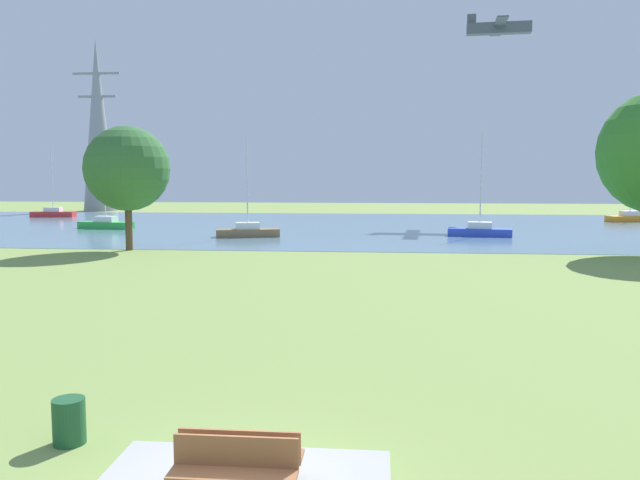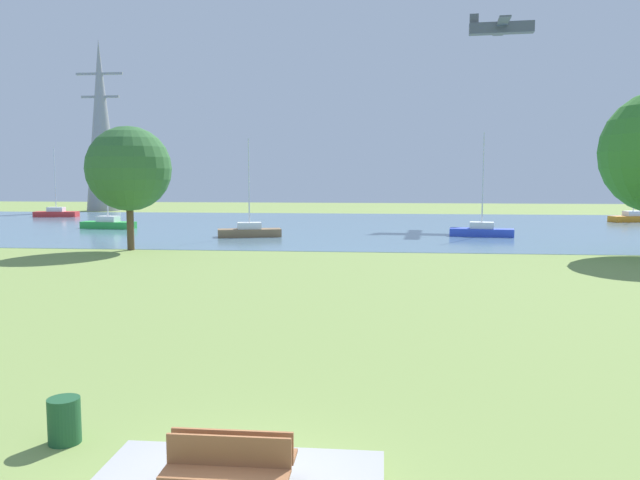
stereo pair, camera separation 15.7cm
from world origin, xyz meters
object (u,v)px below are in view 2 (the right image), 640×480
Objects in this scene: tree_east_near at (129,169)px; electricity_pylon at (101,126)px; sailboat_blue at (482,230)px; sailboat_orange at (633,218)px; litter_bin at (64,421)px; sailboat_green at (108,223)px; bench_facing_water at (235,459)px; sailboat_red at (56,213)px; bench_facing_inland at (226,477)px; sailboat_brown at (249,231)px; light_aircraft at (501,28)px.

tree_east_near is 0.34× the size of electricity_pylon.
sailboat_blue is 1.39× the size of sailboat_orange.
litter_bin is at bearing -69.83° from tree_east_near.
bench_facing_water is at bearing -63.82° from sailboat_green.
electricity_pylon is at bearing 91.69° from sailboat_red.
sailboat_green is at bearing 115.92° from bench_facing_inland.
tree_east_near is (-13.69, 29.48, 4.63)m from bench_facing_water.
sailboat_red is 34.54m from sailboat_brown.
litter_bin is 41.69m from sailboat_blue.
light_aircraft is (49.01, -1.26, 19.22)m from sailboat_red.
tree_east_near reaches higher than litter_bin.
sailboat_green is (12.93, -15.02, -0.01)m from sailboat_red.
sailboat_red is at bearing 178.38° from sailboat_orange.
sailboat_brown is 0.88× the size of light_aircraft.
sailboat_red is at bearing 141.62° from sailboat_brown.
sailboat_green is 0.97× the size of tree_east_near.
light_aircraft is at bearing 77.02° from sailboat_blue.
litter_bin is (-3.36, 1.88, -0.07)m from bench_facing_inland.
sailboat_blue is (9.74, 40.92, 0.01)m from bench_facing_water.
sailboat_orange is (27.50, 58.93, -0.02)m from bench_facing_inland.
tree_east_near is (8.51, -15.67, 4.63)m from sailboat_green.
litter_bin is 0.14× the size of sailboat_orange.
bench_facing_inland reaches higher than litter_bin.
litter_bin is 79.74m from electricity_pylon.
litter_bin is at bearing -108.31° from sailboat_blue.
light_aircraft is at bearing 42.61° from sailboat_brown.
bench_facing_water is 0.54m from bench_facing_inland.
sailboat_green is at bearing 172.47° from sailboat_blue.
bench_facing_water is at bearing -21.81° from litter_bin.
sailboat_red is (-35.13, 60.16, 0.01)m from bench_facing_water.
sailboat_blue is at bearing -102.98° from light_aircraft.
sailboat_red is at bearing 130.73° from sailboat_green.
bench_facing_inland is 0.08× the size of electricity_pylon.
electricity_pylon reaches higher than bench_facing_water.
bench_facing_inland is at bearing -29.27° from litter_bin.
sailboat_green is 33.15m from electricity_pylon.
sailboat_brown is at bearing -172.94° from sailboat_blue.
bench_facing_inland is at bearing -64.08° from sailboat_green.
sailboat_green reaches higher than sailboat_brown.
sailboat_green is at bearing 118.50° from tree_east_near.
bench_facing_water is 1.00× the size of bench_facing_inland.
tree_east_near is 0.92× the size of light_aircraft.
sailboat_blue is at bearing -23.21° from sailboat_red.
tree_east_near is at bearing -144.94° from sailboat_orange.
sailboat_green is (-18.84, 43.80, 0.07)m from litter_bin.
tree_east_near reaches higher than bench_facing_inland.
light_aircraft reaches higher than sailboat_orange.
sailboat_orange is at bearing 44.52° from sailboat_blue.
electricity_pylon is at bearing 144.28° from sailboat_blue.
sailboat_blue is 17.93m from sailboat_brown.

